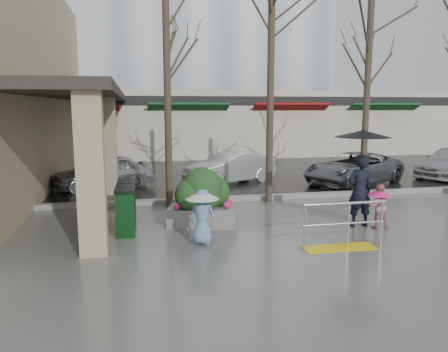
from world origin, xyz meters
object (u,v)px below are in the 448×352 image
object	(u,v)px
child_blue	(202,211)
news_boxes	(126,205)
handrail	(342,231)
tree_west	(166,36)
car_b	(230,168)
car_a	(104,172)
woman	(361,169)
tree_midwest	(271,35)
car_c	(354,168)
tree_mideast	(369,50)
planter	(203,198)
child_pink	(378,203)

from	to	relation	value
child_blue	news_boxes	world-z (taller)	child_blue
handrail	news_boxes	size ratio (longest dim) A/B	0.93
tree_west	car_b	distance (m)	6.43
news_boxes	car_a	bearing A→B (deg)	100.42
tree_west	woman	bearing A→B (deg)	-35.39
tree_midwest	car_c	distance (m)	6.79
handrail	woman	bearing A→B (deg)	51.24
tree_midwest	tree_mideast	xyz separation A→B (m)	(3.30, -0.00, -0.37)
tree_west	child_blue	world-z (taller)	tree_west
tree_west	car_b	world-z (taller)	tree_west
car_c	tree_midwest	bearing A→B (deg)	-87.29
handrail	car_c	bearing A→B (deg)	60.41
tree_west	planter	size ratio (longest dim) A/B	3.57
tree_mideast	planter	xyz separation A→B (m)	(-5.83, -2.35, -4.13)
woman	news_boxes	xyz separation A→B (m)	(-5.85, 1.12, -0.92)
woman	child_blue	xyz separation A→B (m)	(-4.17, -0.63, -0.74)
woman	child_pink	size ratio (longest dim) A/B	2.22
handrail	child_pink	distance (m)	2.12
car_a	car_c	size ratio (longest dim) A/B	0.82
car_c	car_a	bearing A→B (deg)	-123.69
car_a	car_b	world-z (taller)	same
woman	child_blue	distance (m)	4.28
tree_west	woman	xyz separation A→B (m)	(4.59, -3.26, -3.59)
handrail	car_c	size ratio (longest dim) A/B	0.42
woman	car_c	distance (m)	6.52
handrail	planter	bearing A→B (deg)	137.59
tree_mideast	car_b	size ratio (longest dim) A/B	1.70
car_a	news_boxes	bearing A→B (deg)	-11.84
child_blue	car_b	world-z (taller)	car_b
tree_mideast	child_pink	size ratio (longest dim) A/B	5.72
tree_midwest	car_a	distance (m)	7.93
news_boxes	car_c	world-z (taller)	car_c
child_blue	car_a	xyz separation A→B (m)	(-2.61, 7.46, -0.12)
planter	car_a	size ratio (longest dim) A/B	0.52
tree_mideast	child_blue	bearing A→B (deg)	-147.32
tree_west	news_boxes	xyz separation A→B (m)	(-1.26, -2.15, -4.51)
car_a	car_b	size ratio (longest dim) A/B	0.97
tree_midwest	car_c	world-z (taller)	tree_midwest
child_pink	news_boxes	distance (m)	6.40
tree_midwest	planter	bearing A→B (deg)	-137.13
woman	news_boxes	world-z (taller)	woman
woman	car_b	bearing A→B (deg)	-74.76
handrail	child_blue	size ratio (longest dim) A/B	1.51
tree_west	car_c	distance (m)	9.08
child_blue	car_b	size ratio (longest dim) A/B	0.33
car_b	tree_midwest	bearing A→B (deg)	-18.32
handrail	tree_mideast	xyz separation A→B (m)	(3.14, 4.80, 4.48)
handrail	child_pink	size ratio (longest dim) A/B	1.67
tree_midwest	car_c	size ratio (longest dim) A/B	1.54
planter	car_b	world-z (taller)	planter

